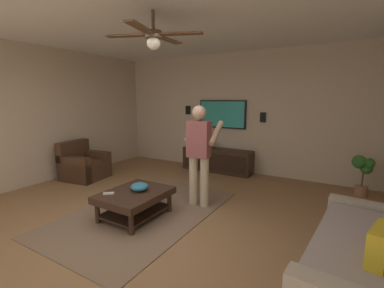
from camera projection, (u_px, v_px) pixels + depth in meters
name	position (u px, v px, depth m)	size (l,w,h in m)	color
ground_plane	(136.00, 230.00, 3.55)	(8.35, 8.35, 0.00)	olive
wall_back_tv	(236.00, 113.00, 6.30)	(0.10, 6.41, 2.80)	#C6B299
wall_side_far	(6.00, 117.00, 4.89)	(7.16, 0.10, 2.80)	#C6B299
ceiling_slab	(127.00, 2.00, 3.06)	(7.16, 6.41, 0.10)	white
area_rug	(144.00, 212.00, 4.09)	(2.94, 1.84, 0.01)	#7A604C
couch	(369.00, 264.00, 2.30)	(1.97, 1.04, 0.87)	#A89E8E
armchair	(84.00, 166.00, 5.79)	(0.91, 0.92, 0.82)	#472D1E
coffee_table	(135.00, 198.00, 3.87)	(1.00, 0.80, 0.40)	#332116
media_console	(217.00, 160.00, 6.36)	(0.45, 1.70, 0.55)	#332116
tv	(222.00, 114.00, 6.38)	(0.05, 1.20, 0.67)	black
person_standing	(199.00, 150.00, 4.22)	(0.56, 0.56, 1.64)	#C6B793
potted_plant_short	(363.00, 170.00, 4.69)	(0.26, 0.36, 0.75)	#9E6B4C
bowl	(140.00, 187.00, 3.88)	(0.26, 0.26, 0.12)	teal
remote_white	(109.00, 193.00, 3.74)	(0.15, 0.04, 0.02)	white
vase_round	(209.00, 143.00, 6.44)	(0.22, 0.22, 0.22)	teal
wall_speaker_left	(263.00, 117.00, 5.90)	(0.06, 0.12, 0.22)	black
wall_speaker_right	(188.00, 110.00, 6.87)	(0.06, 0.12, 0.22)	black
ceiling_fan	(154.00, 37.00, 3.16)	(1.20, 1.16, 0.46)	#4C3828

